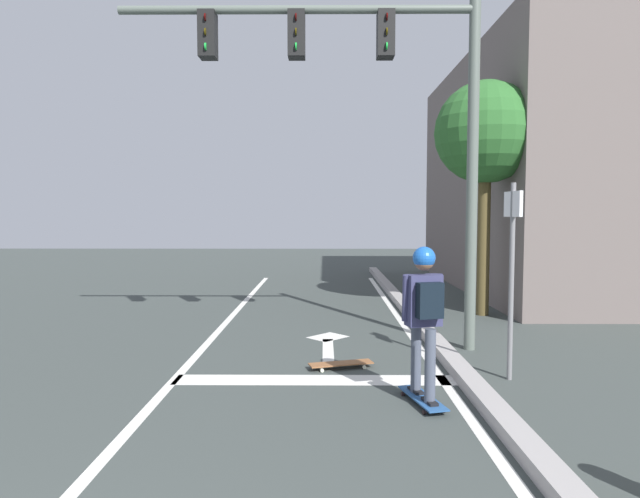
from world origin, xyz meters
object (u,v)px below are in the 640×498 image
Objects in this scene: skater at (424,304)px; street_sign_post at (512,252)px; spare_skateboard at (341,364)px; skateboard at (422,398)px; roadside_tree at (486,135)px; traffic_signal_mast at (367,84)px.

street_sign_post is at bearing 36.20° from skater.
spare_skateboard is 0.36× the size of street_sign_post.
skateboard is 0.54× the size of skater.
street_sign_post is at bearing 35.54° from skateboard.
skateboard is 6.44m from roadside_tree.
street_sign_post is (1.19, 0.87, 0.47)m from skater.
roadside_tree is (0.89, 4.19, 1.97)m from street_sign_post.
street_sign_post is 4.71m from roadside_tree.
skater is at bearing -76.24° from skateboard.
skater is 3.64m from traffic_signal_mast.
skateboard is 0.19× the size of roadside_tree.
street_sign_post reaches higher than spare_skateboard.
skateboard is 1.53m from spare_skateboard.
street_sign_post is 0.52× the size of roadside_tree.
traffic_signal_mast is at bearing 100.40° from skateboard.
traffic_signal_mast reaches higher than spare_skateboard.
skater is 0.35× the size of roadside_tree.
traffic_signal_mast is at bearing -132.50° from roadside_tree.
skater reaches higher than spare_skateboard.
spare_skateboard is 0.19× the size of roadside_tree.
skater is 0.67× the size of street_sign_post.
skateboard is at bearing -58.10° from spare_skateboard.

